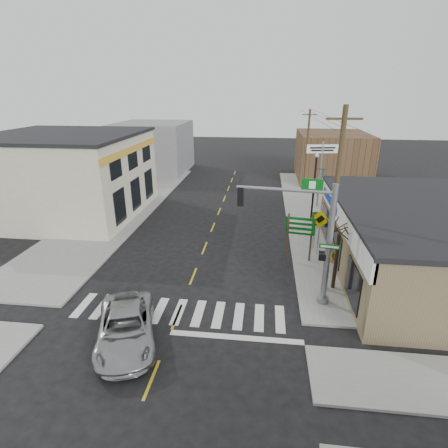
# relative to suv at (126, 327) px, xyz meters

# --- Properties ---
(ground) EXTENTS (140.00, 140.00, 0.00)m
(ground) POSITION_rel_suv_xyz_m (1.74, 1.98, -0.72)
(ground) COLOR black
(ground) RESTS_ON ground
(sidewalk_right) EXTENTS (6.00, 38.00, 0.13)m
(sidewalk_right) POSITION_rel_suv_xyz_m (10.74, 14.98, -0.66)
(sidewalk_right) COLOR gray
(sidewalk_right) RESTS_ON ground
(sidewalk_left) EXTENTS (6.00, 38.00, 0.13)m
(sidewalk_left) POSITION_rel_suv_xyz_m (-7.26, 14.98, -0.66)
(sidewalk_left) COLOR gray
(sidewalk_left) RESTS_ON ground
(center_line) EXTENTS (0.12, 56.00, 0.01)m
(center_line) POSITION_rel_suv_xyz_m (1.74, 9.98, -0.72)
(center_line) COLOR gold
(center_line) RESTS_ON ground
(crosswalk) EXTENTS (11.00, 2.20, 0.01)m
(crosswalk) POSITION_rel_suv_xyz_m (1.74, 2.38, -0.72)
(crosswalk) COLOR silver
(crosswalk) RESTS_ON ground
(thrift_store) EXTENTS (12.00, 14.00, 4.00)m
(thrift_store) POSITION_rel_suv_xyz_m (16.24, 7.98, 1.28)
(thrift_store) COLOR #746445
(thrift_store) RESTS_ON ground
(left_building) EXTENTS (12.00, 12.00, 6.80)m
(left_building) POSITION_rel_suv_xyz_m (-11.26, 15.98, 2.68)
(left_building) COLOR beige
(left_building) RESTS_ON ground
(bldg_distant_right) EXTENTS (8.00, 10.00, 5.60)m
(bldg_distant_right) POSITION_rel_suv_xyz_m (13.74, 31.98, 2.08)
(bldg_distant_right) COLOR brown
(bldg_distant_right) RESTS_ON ground
(bldg_distant_left) EXTENTS (9.00, 10.00, 6.40)m
(bldg_distant_left) POSITION_rel_suv_xyz_m (-9.26, 33.98, 2.48)
(bldg_distant_left) COLOR slate
(bldg_distant_left) RESTS_ON ground
(suv) EXTENTS (3.95, 5.69, 1.44)m
(suv) POSITION_rel_suv_xyz_m (0.00, 0.00, 0.00)
(suv) COLOR #9B9EA0
(suv) RESTS_ON ground
(traffic_signal_pole) EXTENTS (5.07, 0.39, 6.43)m
(traffic_signal_pole) POSITION_rel_suv_xyz_m (8.17, 3.92, 3.23)
(traffic_signal_pole) COLOR gray
(traffic_signal_pole) RESTS_ON sidewalk_right
(guide_sign) EXTENTS (1.80, 0.14, 3.14)m
(guide_sign) POSITION_rel_suv_xyz_m (8.04, 8.58, 1.42)
(guide_sign) COLOR #483921
(guide_sign) RESTS_ON sidewalk_right
(fire_hydrant) EXTENTS (0.21, 0.21, 0.68)m
(fire_hydrant) POSITION_rel_suv_xyz_m (10.09, 8.54, -0.22)
(fire_hydrant) COLOR gold
(fire_hydrant) RESTS_ON sidewalk_right
(ped_crossing_sign) EXTENTS (1.19, 0.08, 3.06)m
(ped_crossing_sign) POSITION_rel_suv_xyz_m (9.39, 9.68, 1.48)
(ped_crossing_sign) COLOR gray
(ped_crossing_sign) RESTS_ON sidewalk_right
(lamp_post) EXTENTS (0.75, 0.59, 5.80)m
(lamp_post) POSITION_rel_suv_xyz_m (9.60, 14.88, 2.77)
(lamp_post) COLOR black
(lamp_post) RESTS_ON sidewalk_right
(dance_center_sign) EXTENTS (2.81, 0.18, 5.97)m
(dance_center_sign) POSITION_rel_suv_xyz_m (10.74, 20.23, 3.97)
(dance_center_sign) COLOR gray
(dance_center_sign) RESTS_ON sidewalk_right
(bare_tree) EXTENTS (2.39, 2.39, 4.78)m
(bare_tree) POSITION_rel_suv_xyz_m (9.72, 5.43, 3.17)
(bare_tree) COLOR black
(bare_tree) RESTS_ON sidewalk_right
(shrub_front) EXTENTS (1.36, 1.36, 1.02)m
(shrub_front) POSITION_rel_suv_xyz_m (12.12, 3.36, -0.08)
(shrub_front) COLOR #233B1B
(shrub_front) RESTS_ON sidewalk_right
(shrub_back) EXTENTS (1.21, 1.21, 0.91)m
(shrub_back) POSITION_rel_suv_xyz_m (12.39, 10.76, -0.14)
(shrub_back) COLOR black
(shrub_back) RESTS_ON sidewalk_right
(utility_pole_near) EXTENTS (1.67, 0.25, 9.61)m
(utility_pole_near) POSITION_rel_suv_xyz_m (9.24, 5.24, 4.34)
(utility_pole_near) COLOR #4A3D24
(utility_pole_near) RESTS_ON sidewalk_right
(utility_pole_far) EXTENTS (1.48, 0.22, 8.49)m
(utility_pole_far) POSITION_rel_suv_xyz_m (9.93, 25.05, 3.76)
(utility_pole_far) COLOR #483025
(utility_pole_far) RESTS_ON sidewalk_right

